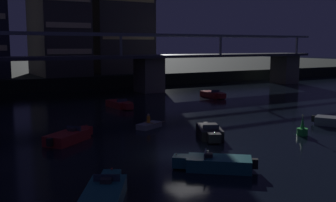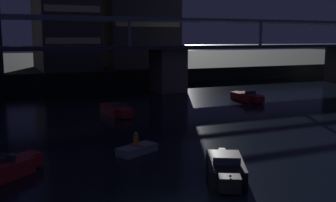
{
  "view_description": "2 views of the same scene",
  "coord_description": "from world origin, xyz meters",
  "px_view_note": "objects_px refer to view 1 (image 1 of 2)",
  "views": [
    {
      "loc": [
        -14.75,
        -22.98,
        7.63
      ],
      "look_at": [
        3.72,
        8.96,
        2.47
      ],
      "focal_mm": 42.95,
      "sensor_mm": 36.0,
      "label": 1
    },
    {
      "loc": [
        -5.92,
        -13.29,
        6.97
      ],
      "look_at": [
        6.48,
        15.02,
        2.15
      ],
      "focal_mm": 43.53,
      "sensor_mm": 36.0,
      "label": 2
    }
  ],
  "objects_px": {
    "dinghy_with_paddler": "(149,125)",
    "speedboat_mid_right": "(210,132)",
    "speedboat_far_left": "(216,163)",
    "tower_central": "(57,14)",
    "river_bridge": "(54,68)",
    "speedboat_mid_center": "(105,193)",
    "speedboat_near_left": "(69,137)",
    "channel_buoy": "(302,130)",
    "speedboat_far_center": "(213,94)",
    "speedboat_mid_left": "(120,104)"
  },
  "relations": [
    {
      "from": "river_bridge",
      "to": "speedboat_near_left",
      "type": "distance_m",
      "value": 28.25
    },
    {
      "from": "speedboat_far_left",
      "to": "dinghy_with_paddler",
      "type": "height_order",
      "value": "dinghy_with_paddler"
    },
    {
      "from": "tower_central",
      "to": "speedboat_mid_center",
      "type": "distance_m",
      "value": 58.67
    },
    {
      "from": "speedboat_near_left",
      "to": "dinghy_with_paddler",
      "type": "relative_size",
      "value": 1.66
    },
    {
      "from": "speedboat_mid_right",
      "to": "speedboat_near_left",
      "type": "bearing_deg",
      "value": 158.29
    },
    {
      "from": "speedboat_mid_center",
      "to": "speedboat_mid_right",
      "type": "relative_size",
      "value": 0.98
    },
    {
      "from": "speedboat_near_left",
      "to": "speedboat_far_left",
      "type": "bearing_deg",
      "value": -63.91
    },
    {
      "from": "speedboat_mid_left",
      "to": "speedboat_far_left",
      "type": "bearing_deg",
      "value": -100.36
    },
    {
      "from": "speedboat_near_left",
      "to": "speedboat_mid_center",
      "type": "distance_m",
      "value": 13.14
    },
    {
      "from": "speedboat_far_left",
      "to": "tower_central",
      "type": "bearing_deg",
      "value": 84.63
    },
    {
      "from": "speedboat_mid_left",
      "to": "speedboat_far_center",
      "type": "relative_size",
      "value": 1.0
    },
    {
      "from": "speedboat_mid_center",
      "to": "channel_buoy",
      "type": "xyz_separation_m",
      "value": [
        19.86,
        5.32,
        0.06
      ]
    },
    {
      "from": "river_bridge",
      "to": "speedboat_mid_center",
      "type": "bearing_deg",
      "value": -101.19
    },
    {
      "from": "speedboat_near_left",
      "to": "speedboat_mid_left",
      "type": "relative_size",
      "value": 0.89
    },
    {
      "from": "speedboat_near_left",
      "to": "speedboat_mid_right",
      "type": "bearing_deg",
      "value": -21.71
    },
    {
      "from": "tower_central",
      "to": "channel_buoy",
      "type": "relative_size",
      "value": 12.66
    },
    {
      "from": "speedboat_far_left",
      "to": "speedboat_mid_left",
      "type": "bearing_deg",
      "value": 79.64
    },
    {
      "from": "channel_buoy",
      "to": "tower_central",
      "type": "bearing_deg",
      "value": 97.91
    },
    {
      "from": "tower_central",
      "to": "speedboat_near_left",
      "type": "distance_m",
      "value": 45.98
    },
    {
      "from": "channel_buoy",
      "to": "dinghy_with_paddler",
      "type": "relative_size",
      "value": 0.62
    },
    {
      "from": "river_bridge",
      "to": "speedboat_mid_right",
      "type": "distance_m",
      "value": 32.16
    },
    {
      "from": "dinghy_with_paddler",
      "to": "speedboat_mid_center",
      "type": "bearing_deg",
      "value": -124.45
    },
    {
      "from": "speedboat_mid_right",
      "to": "speedboat_far_left",
      "type": "bearing_deg",
      "value": -123.63
    },
    {
      "from": "speedboat_mid_left",
      "to": "channel_buoy",
      "type": "distance_m",
      "value": 23.09
    },
    {
      "from": "river_bridge",
      "to": "channel_buoy",
      "type": "xyz_separation_m",
      "value": [
        11.89,
        -35.0,
        -3.84
      ]
    },
    {
      "from": "river_bridge",
      "to": "speedboat_far_left",
      "type": "height_order",
      "value": "river_bridge"
    },
    {
      "from": "river_bridge",
      "to": "tower_central",
      "type": "relative_size",
      "value": 4.4
    },
    {
      "from": "tower_central",
      "to": "channel_buoy",
      "type": "bearing_deg",
      "value": -82.09
    },
    {
      "from": "speedboat_near_left",
      "to": "speedboat_far_left",
      "type": "relative_size",
      "value": 1.01
    },
    {
      "from": "speedboat_far_left",
      "to": "river_bridge",
      "type": "bearing_deg",
      "value": 89.63
    },
    {
      "from": "speedboat_far_center",
      "to": "dinghy_with_paddler",
      "type": "bearing_deg",
      "value": -140.77
    },
    {
      "from": "channel_buoy",
      "to": "speedboat_near_left",
      "type": "bearing_deg",
      "value": 156.76
    },
    {
      "from": "river_bridge",
      "to": "speedboat_mid_center",
      "type": "distance_m",
      "value": 41.29
    },
    {
      "from": "speedboat_mid_right",
      "to": "speedboat_far_center",
      "type": "bearing_deg",
      "value": 53.06
    },
    {
      "from": "river_bridge",
      "to": "speedboat_mid_left",
      "type": "height_order",
      "value": "river_bridge"
    },
    {
      "from": "speedboat_mid_center",
      "to": "speedboat_far_left",
      "type": "height_order",
      "value": "same"
    },
    {
      "from": "speedboat_mid_left",
      "to": "speedboat_far_left",
      "type": "distance_m",
      "value": 26.29
    },
    {
      "from": "river_bridge",
      "to": "speedboat_far_left",
      "type": "xyz_separation_m",
      "value": [
        -0.25,
        -39.0,
        -3.9
      ]
    },
    {
      "from": "dinghy_with_paddler",
      "to": "speedboat_mid_right",
      "type": "bearing_deg",
      "value": -64.94
    },
    {
      "from": "speedboat_mid_left",
      "to": "speedboat_far_left",
      "type": "height_order",
      "value": "same"
    },
    {
      "from": "speedboat_far_center",
      "to": "river_bridge",
      "type": "bearing_deg",
      "value": 151.63
    },
    {
      "from": "speedboat_mid_center",
      "to": "channel_buoy",
      "type": "bearing_deg",
      "value": 14.99
    },
    {
      "from": "river_bridge",
      "to": "tower_central",
      "type": "distance_m",
      "value": 18.5
    },
    {
      "from": "tower_central",
      "to": "channel_buoy",
      "type": "xyz_separation_m",
      "value": [
        7.02,
        -50.49,
        -12.71
      ]
    },
    {
      "from": "speedboat_mid_right",
      "to": "speedboat_far_center",
      "type": "height_order",
      "value": "same"
    },
    {
      "from": "river_bridge",
      "to": "dinghy_with_paddler",
      "type": "xyz_separation_m",
      "value": [
        1.98,
        -25.81,
        -4.04
      ]
    },
    {
      "from": "speedboat_far_left",
      "to": "speedboat_near_left",
      "type": "bearing_deg",
      "value": 116.09
    },
    {
      "from": "speedboat_far_center",
      "to": "speedboat_near_left",
      "type": "bearing_deg",
      "value": -147.9
    },
    {
      "from": "speedboat_mid_left",
      "to": "dinghy_with_paddler",
      "type": "distance_m",
      "value": 12.91
    },
    {
      "from": "channel_buoy",
      "to": "speedboat_mid_left",
      "type": "bearing_deg",
      "value": 108.71
    }
  ]
}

